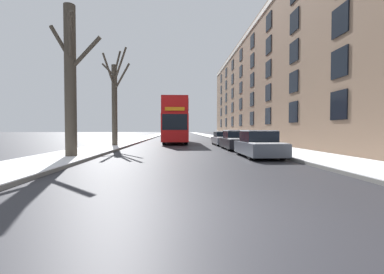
# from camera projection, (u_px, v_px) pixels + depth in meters

# --- Properties ---
(ground_plane) EXTENTS (320.00, 320.00, 0.00)m
(ground_plane) POSITION_uv_depth(u_px,v_px,m) (211.00, 216.00, 4.36)
(ground_plane) COLOR #28282D
(sidewalk_left) EXTENTS (3.19, 130.00, 0.16)m
(sidewalk_left) POSITION_uv_depth(u_px,v_px,m) (152.00, 136.00, 56.92)
(sidewalk_left) COLOR slate
(sidewalk_left) RESTS_ON ground
(sidewalk_right) EXTENTS (3.19, 130.00, 0.16)m
(sidewalk_right) POSITION_uv_depth(u_px,v_px,m) (209.00, 136.00, 57.60)
(sidewalk_right) COLOR slate
(sidewalk_right) RESTS_ON ground
(terrace_facade_right) EXTENTS (9.10, 48.96, 13.87)m
(terrace_facade_right) POSITION_uv_depth(u_px,v_px,m) (281.00, 87.00, 32.54)
(terrace_facade_right) COLOR #7A604C
(terrace_facade_right) RESTS_ON ground
(bare_tree_left_0) EXTENTS (2.63, 2.08, 7.64)m
(bare_tree_left_0) POSITION_uv_depth(u_px,v_px,m) (71.00, 79.00, 12.72)
(bare_tree_left_0) COLOR #423A30
(bare_tree_left_0) RESTS_ON ground
(bare_tree_left_1) EXTENTS (2.72, 2.48, 8.18)m
(bare_tree_left_1) POSITION_uv_depth(u_px,v_px,m) (115.00, 100.00, 21.55)
(bare_tree_left_1) COLOR #423A30
(bare_tree_left_1) RESTS_ON ground
(double_decker_bus) EXTENTS (2.55, 10.51, 4.62)m
(double_decker_bus) POSITION_uv_depth(u_px,v_px,m) (175.00, 119.00, 28.28)
(double_decker_bus) COLOR red
(double_decker_bus) RESTS_ON ground
(parked_car_0) EXTENTS (1.81, 3.98, 1.45)m
(parked_car_0) POSITION_uv_depth(u_px,v_px,m) (259.00, 145.00, 13.66)
(parked_car_0) COLOR #474C56
(parked_car_0) RESTS_ON ground
(parked_car_1) EXTENTS (1.83, 4.14, 1.46)m
(parked_car_1) POSITION_uv_depth(u_px,v_px,m) (236.00, 141.00, 19.02)
(parked_car_1) COLOR black
(parked_car_1) RESTS_ON ground
(parked_car_2) EXTENTS (1.83, 4.59, 1.35)m
(parked_car_2) POSITION_uv_depth(u_px,v_px,m) (224.00, 139.00, 24.34)
(parked_car_2) COLOR slate
(parked_car_2) RESTS_ON ground
(oncoming_van) EXTENTS (1.96, 5.29, 2.14)m
(oncoming_van) POSITION_uv_depth(u_px,v_px,m) (175.00, 131.00, 48.37)
(oncoming_van) COLOR #333842
(oncoming_van) RESTS_ON ground
(pedestrian_left_sidewalk) EXTENTS (0.36, 0.36, 1.65)m
(pedestrian_left_sidewalk) POSITION_uv_depth(u_px,v_px,m) (73.00, 140.00, 13.57)
(pedestrian_left_sidewalk) COLOR #4C4742
(pedestrian_left_sidewalk) RESTS_ON ground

